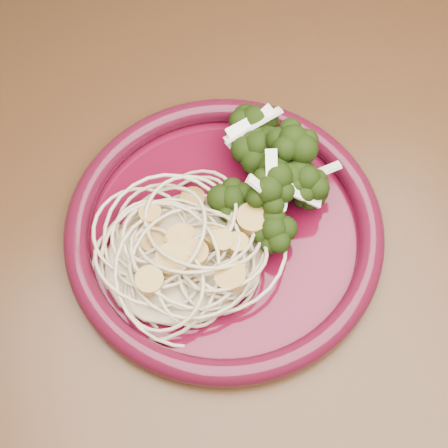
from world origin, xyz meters
name	(u,v)px	position (x,y,z in m)	size (l,w,h in m)	color
dining_table	(271,244)	(0.00, 0.00, 0.65)	(1.20, 0.80, 0.75)	#472814
dinner_plate	(224,228)	(-0.06, -0.02, 0.76)	(0.40, 0.40, 0.03)	#4A0718
spaghetti_pile	(184,252)	(-0.11, -0.03, 0.77)	(0.16, 0.14, 0.04)	#C6B388
scallop_cluster	(181,232)	(-0.11, -0.03, 0.82)	(0.14, 0.14, 0.05)	gold
broccoli_pile	(271,182)	(-0.01, 0.00, 0.78)	(0.10, 0.16, 0.05)	black
onion_garnish	(274,162)	(-0.01, 0.00, 0.82)	(0.07, 0.10, 0.06)	white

